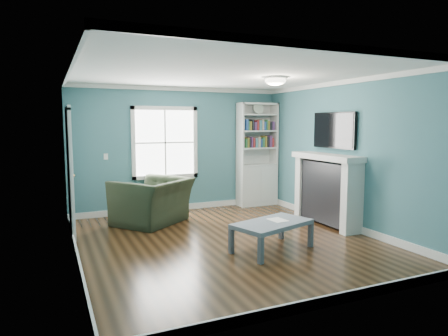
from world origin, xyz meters
name	(u,v)px	position (x,y,z in m)	size (l,w,h in m)	color
floor	(227,241)	(0.00, 0.00, 0.00)	(5.00, 5.00, 0.00)	black
room_walls	(228,141)	(0.00, 0.00, 1.58)	(5.00, 5.00, 5.00)	#3F747D
trim	(227,163)	(0.00, 0.00, 1.24)	(4.50, 5.00, 2.60)	white
window	(165,143)	(-0.30, 2.49, 1.45)	(1.40, 0.06, 1.50)	white
bookshelf	(257,165)	(1.77, 2.30, 0.92)	(0.90, 0.35, 2.31)	silver
fireplace	(327,190)	(2.08, 0.20, 0.64)	(0.44, 1.58, 1.30)	black
tv	(334,130)	(2.20, 0.20, 1.72)	(0.06, 1.10, 0.65)	black
door	(70,171)	(-2.22, 1.40, 1.07)	(0.12, 0.98, 2.17)	silver
ceiling_fixture	(275,80)	(0.90, 0.10, 2.55)	(0.38, 0.38, 0.15)	white
light_switch	(106,157)	(-1.50, 2.48, 1.20)	(0.08, 0.01, 0.12)	white
recliner	(152,194)	(-0.80, 1.60, 0.56)	(1.27, 0.83, 1.11)	black
coffee_table	(272,225)	(0.41, -0.68, 0.37)	(1.30, 0.96, 0.42)	#4A4F59
paper_sheet	(278,220)	(0.54, -0.62, 0.42)	(0.22, 0.28, 0.00)	white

